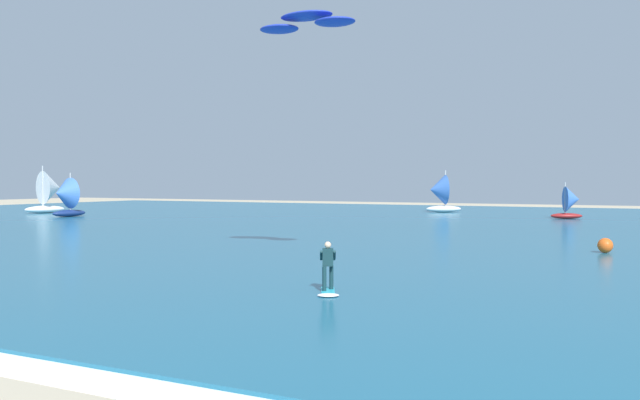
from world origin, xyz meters
name	(u,v)px	position (x,y,z in m)	size (l,w,h in m)	color
ocean	(497,227)	(0.00, 50.86, 0.05)	(160.00, 90.00, 0.10)	#1E607F
shoreline_foam	(90,367)	(1.46, 5.91, 0.01)	(69.00, 2.46, 0.01)	white
kitesurfer	(328,274)	(1.96, 15.78, 0.70)	(1.39, 2.00, 1.67)	#26B2CC
kite	(306,22)	(-3.21, 23.95, 11.31)	(5.07, 1.81, 0.76)	#1E33B2
sailboat_far_left	(571,202)	(3.99, 65.68, 1.75)	(3.21, 2.85, 3.60)	maroon
sailboat_center_horizon	(50,191)	(-51.81, 51.18, 2.62)	(4.32, 4.90, 5.50)	white
sailboat_outermost	(439,193)	(-11.73, 73.34, 2.40)	(4.52, 4.12, 5.02)	white
sailboat_anchored_offshore	(64,197)	(-43.40, 45.67, 2.20)	(3.44, 4.00, 4.58)	navy
marker_buoy	(605,245)	(9.27, 33.23, 0.48)	(0.77, 0.77, 0.77)	#E55919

